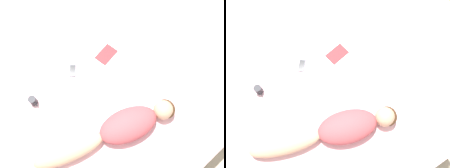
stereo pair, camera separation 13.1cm
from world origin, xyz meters
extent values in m
plane|color=#B7A88E|center=(0.00, 0.00, 0.00)|extent=(12.00, 12.00, 0.00)
cube|color=beige|center=(0.00, 0.00, 0.19)|extent=(1.99, 2.13, 0.39)
cube|color=beige|center=(0.00, 0.00, 0.49)|extent=(1.93, 2.07, 0.20)
ellipsoid|color=tan|center=(0.08, -0.35, 0.67)|extent=(0.39, 0.69, 0.16)
ellipsoid|color=#B2474C|center=(0.25, 0.20, 0.68)|extent=(0.46, 0.62, 0.19)
ellipsoid|color=#472D19|center=(0.36, 0.57, 0.69)|extent=(0.23, 0.22, 0.10)
sphere|color=tan|center=(0.36, 0.54, 0.68)|extent=(0.18, 0.18, 0.18)
cube|color=white|center=(-0.69, 0.49, 0.59)|extent=(0.28, 0.35, 0.01)
cube|color=white|center=(-0.47, 0.54, 0.59)|extent=(0.28, 0.35, 0.01)
cube|color=maroon|center=(-0.47, 0.54, 0.60)|extent=(0.18, 0.24, 0.00)
cylinder|color=#232328|center=(-0.53, -0.33, 0.64)|extent=(0.07, 0.07, 0.09)
cylinder|color=black|center=(-0.53, -0.33, 0.68)|extent=(0.06, 0.06, 0.01)
torus|color=#232328|center=(-0.49, -0.33, 0.64)|extent=(0.06, 0.01, 0.06)
cube|color=#333842|center=(-0.55, 0.16, 0.60)|extent=(0.14, 0.13, 0.01)
cube|color=black|center=(-0.55, 0.16, 0.60)|extent=(0.12, 0.11, 0.00)
camera|label=1|loc=(0.53, -0.23, 3.05)|focal=42.00mm
camera|label=2|loc=(0.60, -0.13, 3.05)|focal=42.00mm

